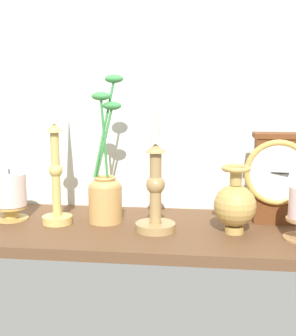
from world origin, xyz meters
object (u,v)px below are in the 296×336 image
(brass_vase_bulbous, at_px, (235,204))
(pillar_candle_near_clock, at_px, (10,195))
(mantel_clock, at_px, (276,176))
(candlestick_tall_left, at_px, (156,181))
(candlestick_tall_center, at_px, (55,164))
(brass_vase_jar, at_px, (105,189))

(brass_vase_bulbous, height_order, pillar_candle_near_clock, brass_vase_bulbous)
(mantel_clock, relative_size, candlestick_tall_left, 0.59)
(brass_vase_bulbous, xyz_separation_m, pillar_candle_near_clock, (-0.54, 0.05, -0.00))
(brass_vase_bulbous, distance_m, pillar_candle_near_clock, 0.55)
(candlestick_tall_center, relative_size, pillar_candle_near_clock, 3.21)
(candlestick_tall_center, distance_m, brass_vase_bulbous, 0.43)
(candlestick_tall_left, height_order, candlestick_tall_center, candlestick_tall_center)
(candlestick_tall_center, height_order, brass_vase_bulbous, candlestick_tall_center)
(candlestick_tall_center, bearing_deg, brass_vase_bulbous, -3.39)
(brass_vase_bulbous, relative_size, pillar_candle_near_clock, 1.21)
(brass_vase_jar, xyz_separation_m, pillar_candle_near_clock, (-0.24, -0.01, -0.02))
(candlestick_tall_center, bearing_deg, mantel_clock, 7.40)
(candlestick_tall_left, height_order, brass_vase_bulbous, candlestick_tall_left)
(candlestick_tall_left, relative_size, brass_vase_jar, 1.04)
(candlestick_tall_center, relative_size, brass_vase_bulbous, 2.65)
(mantel_clock, height_order, pillar_candle_near_clock, mantel_clock)
(candlestick_tall_left, bearing_deg, mantel_clock, 19.18)
(candlestick_tall_left, distance_m, brass_vase_bulbous, 0.18)
(candlestick_tall_center, bearing_deg, pillar_candle_near_clock, 170.56)
(candlestick_tall_left, xyz_separation_m, brass_vase_bulbous, (0.18, 0.00, -0.05))
(mantel_clock, xyz_separation_m, brass_vase_bulbous, (-0.10, -0.09, -0.05))
(candlestick_tall_left, height_order, pillar_candle_near_clock, candlestick_tall_left)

